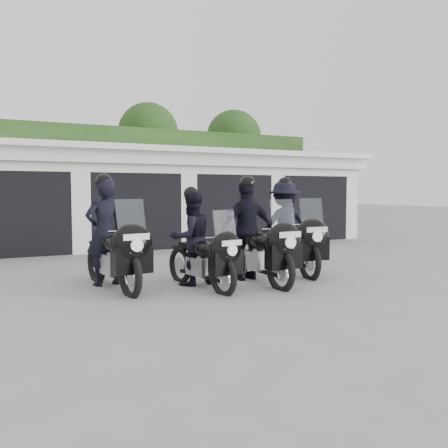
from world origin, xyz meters
name	(u,v)px	position (x,y,z in m)	size (l,w,h in m)	color
ground	(223,285)	(0.00, 0.00, 0.00)	(80.00, 80.00, 0.00)	gray
garage_block	(116,199)	(0.00, 8.06, 1.42)	(16.40, 6.80, 2.96)	white
background_vegetation	(97,166)	(0.37, 12.92, 2.77)	(20.00, 3.90, 5.80)	#1A3814
police_bike_a	(112,241)	(-1.86, 0.60, 0.82)	(0.91, 2.36, 2.06)	black
police_bike_b	(197,243)	(-0.48, 0.07, 0.77)	(0.96, 2.09, 1.83)	black
police_bike_c	(253,235)	(0.66, 0.08, 0.87)	(1.14, 2.35, 2.04)	black
police_bike_d	(288,230)	(1.87, 0.68, 0.87)	(1.30, 2.35, 2.05)	black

